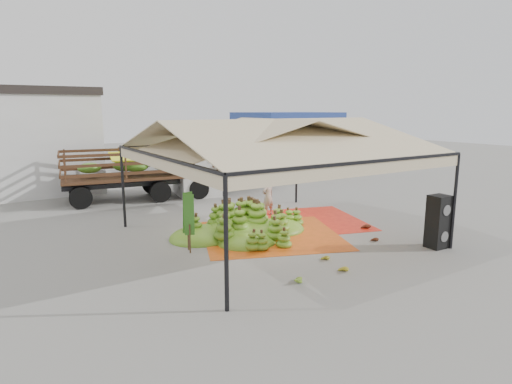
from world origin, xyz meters
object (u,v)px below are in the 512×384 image
speaker_stack (438,222)px  banana_heap (242,219)px  vendor (268,196)px  truck_right (239,164)px  truck_left (149,167)px

speaker_stack → banana_heap: bearing=136.8°
vendor → truck_right: truck_right is taller
banana_heap → truck_right: truck_right is taller
truck_left → vendor: bearing=-54.8°
banana_heap → speaker_stack: bearing=-45.4°
truck_right → speaker_stack: bearing=-113.1°
banana_heap → truck_left: bearing=95.4°
banana_heap → truck_right: 9.45m
speaker_stack → truck_right: (0.13, 12.75, 0.44)m
vendor → truck_left: (-3.00, 5.96, 0.74)m
banana_heap → truck_right: (4.61, 8.21, 0.73)m
banana_heap → truck_left: (-0.74, 7.74, 1.00)m
banana_heap → speaker_stack: size_ratio=3.02×
banana_heap → vendor: 2.89m
banana_heap → vendor: size_ratio=3.16×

